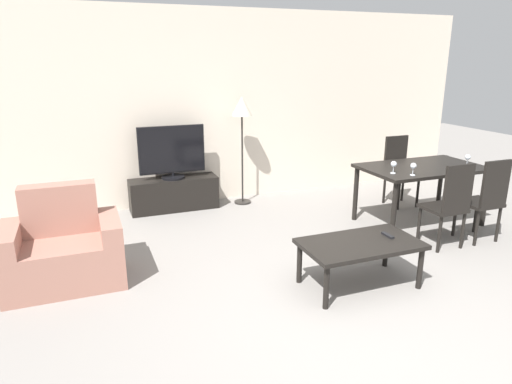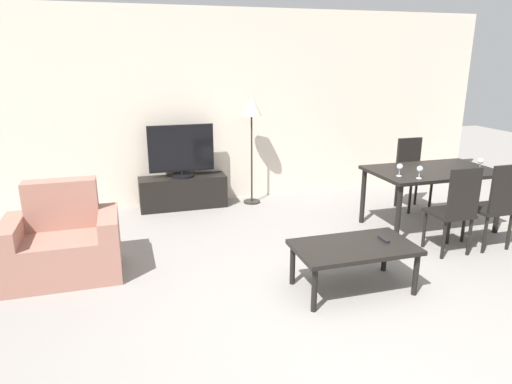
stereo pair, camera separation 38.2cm
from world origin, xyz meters
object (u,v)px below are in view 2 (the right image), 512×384
at_px(dining_chair_far, 412,170).
at_px(wine_glass_left, 420,170).
at_px(dining_table, 432,176).
at_px(dining_chair_near_right, 496,203).
at_px(dining_chair_near, 455,207).
at_px(tv, 181,151).
at_px(coffee_table, 354,250).
at_px(armchair, 64,244).
at_px(wine_glass_right, 400,167).
at_px(wine_glass_center, 481,162).
at_px(tv_stand, 183,192).
at_px(floor_lamp, 252,114).
at_px(remote_primary, 384,239).

distance_m(dining_chair_far, wine_glass_left, 1.32).
bearing_deg(dining_table, dining_chair_near_right, -71.03).
bearing_deg(dining_chair_near, tv, 136.29).
bearing_deg(dining_chair_far, coffee_table, -134.87).
xyz_separation_m(armchair, wine_glass_left, (3.76, -0.23, 0.53)).
relative_size(coffee_table, dining_chair_near, 1.11).
relative_size(dining_chair_far, wine_glass_right, 6.67).
relative_size(dining_table, dining_chair_near_right, 1.54).
xyz_separation_m(dining_chair_near_right, wine_glass_right, (-0.84, 0.59, 0.31)).
bearing_deg(wine_glass_center, wine_glass_left, -171.80).
bearing_deg(tv_stand, wine_glass_center, -29.20).
height_order(armchair, dining_chair_near_right, dining_chair_near_right).
bearing_deg(dining_table, floor_lamp, 138.61).
xyz_separation_m(dining_chair_near_right, wine_glass_center, (0.26, 0.57, 0.31)).
bearing_deg(wine_glass_right, floor_lamp, 125.03).
relative_size(armchair, dining_chair_near, 1.07).
height_order(dining_chair_near, dining_chair_near_right, same).
distance_m(wine_glass_center, wine_glass_right, 1.09).
distance_m(dining_table, wine_glass_right, 0.62).
bearing_deg(dining_chair_near_right, armchair, 171.52).
bearing_deg(dining_table, wine_glass_right, -163.59).
bearing_deg(dining_table, tv_stand, 149.27).
distance_m(tv_stand, floor_lamp, 1.45).
relative_size(armchair, wine_glass_right, 7.11).
distance_m(dining_chair_near, dining_chair_far, 1.61).
bearing_deg(dining_chair_near_right, wine_glass_left, 147.46).
distance_m(armchair, floor_lamp, 3.07).
height_order(coffee_table, wine_glass_right, wine_glass_right).
relative_size(dining_chair_near, wine_glass_right, 6.67).
height_order(tv, coffee_table, tv).
bearing_deg(wine_glass_right, dining_chair_near, -62.32).
xyz_separation_m(armchair, remote_primary, (2.85, -1.03, 0.13)).
bearing_deg(tv_stand, dining_table, -30.73).
bearing_deg(wine_glass_right, dining_table, 16.41).
bearing_deg(wine_glass_left, remote_primary, -138.56).
distance_m(tv_stand, tv, 0.58).
height_order(armchair, dining_chair_near, dining_chair_near).
relative_size(wine_glass_left, wine_glass_right, 1.00).
bearing_deg(tv_stand, dining_chair_near_right, -38.41).
distance_m(tv, floor_lamp, 1.10).
bearing_deg(wine_glass_left, floor_lamp, 125.84).
relative_size(dining_chair_far, remote_primary, 6.49).
distance_m(coffee_table, dining_chair_near_right, 1.96).
xyz_separation_m(tv_stand, dining_chair_near, (2.54, -2.43, 0.31)).
bearing_deg(wine_glass_left, dining_chair_near_right, -32.54).
height_order(floor_lamp, wine_glass_left, floor_lamp).
height_order(dining_chair_near, dining_chair_far, same).
height_order(remote_primary, wine_glass_left, wine_glass_left).
bearing_deg(tv, coffee_table, -67.87).
bearing_deg(dining_chair_far, tv_stand, 163.61).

